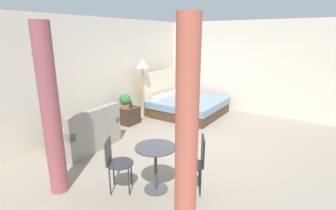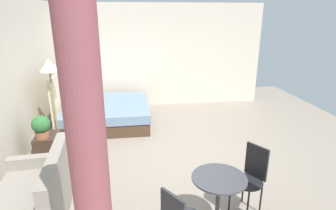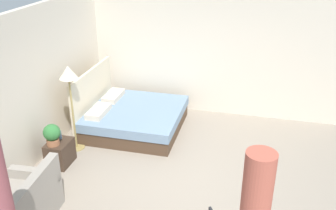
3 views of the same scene
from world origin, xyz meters
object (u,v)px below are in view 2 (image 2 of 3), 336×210
(bed, at_px, (103,112))
(couch, at_px, (34,202))
(potted_plant, at_px, (41,126))
(nightstand, at_px, (49,147))
(floor_lamp, at_px, (50,73))
(vase, at_px, (46,129))
(cafe_chair_near_window, at_px, (252,173))
(balcony_table, at_px, (218,194))

(bed, relative_size, couch, 1.36)
(couch, height_order, potted_plant, couch)
(nightstand, distance_m, floor_lamp, 1.37)
(nightstand, relative_size, vase, 3.33)
(bed, relative_size, potted_plant, 5.00)
(couch, xyz_separation_m, cafe_chair_near_window, (-0.10, -2.73, 0.24))
(potted_plant, height_order, vase, potted_plant)
(bed, xyz_separation_m, floor_lamp, (-1.07, 0.81, 1.19))
(couch, bearing_deg, vase, 10.33)
(nightstand, bearing_deg, couch, -170.44)
(vase, height_order, floor_lamp, floor_lamp)
(floor_lamp, height_order, balcony_table, floor_lamp)
(bed, distance_m, vase, 1.79)
(nightstand, bearing_deg, cafe_chair_near_window, -120.75)
(floor_lamp, relative_size, balcony_table, 2.35)
(floor_lamp, bearing_deg, bed, -36.99)
(nightstand, xyz_separation_m, potted_plant, (-0.10, 0.04, 0.45))
(potted_plant, bearing_deg, nightstand, -23.68)
(vase, distance_m, floor_lamp, 1.04)
(vase, relative_size, cafe_chair_near_window, 0.17)
(bed, height_order, balcony_table, bed)
(bed, xyz_separation_m, potted_plant, (-1.76, 0.87, 0.40))
(balcony_table, bearing_deg, potted_plant, 51.23)
(nightstand, relative_size, floor_lamp, 0.29)
(nightstand, xyz_separation_m, floor_lamp, (0.59, -0.02, 1.23))
(potted_plant, distance_m, vase, 0.26)
(floor_lamp, relative_size, cafe_chair_near_window, 1.90)
(potted_plant, distance_m, balcony_table, 3.23)
(couch, xyz_separation_m, potted_plant, (1.60, 0.33, 0.37))
(cafe_chair_near_window, bearing_deg, couch, 87.98)
(couch, xyz_separation_m, balcony_table, (-0.42, -2.19, 0.21))
(vase, bearing_deg, potted_plant, -179.57)
(couch, relative_size, potted_plant, 3.67)
(balcony_table, bearing_deg, cafe_chair_near_window, -59.28)
(potted_plant, distance_m, floor_lamp, 1.05)
(bed, bearing_deg, balcony_table, -156.51)
(couch, bearing_deg, floor_lamp, 6.56)
(bed, bearing_deg, cafe_chair_near_window, -147.65)
(vase, xyz_separation_m, balcony_table, (-2.24, -2.52, -0.03))
(couch, xyz_separation_m, nightstand, (1.70, 0.29, -0.07))
(potted_plant, relative_size, floor_lamp, 0.23)
(cafe_chair_near_window, bearing_deg, vase, 57.98)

